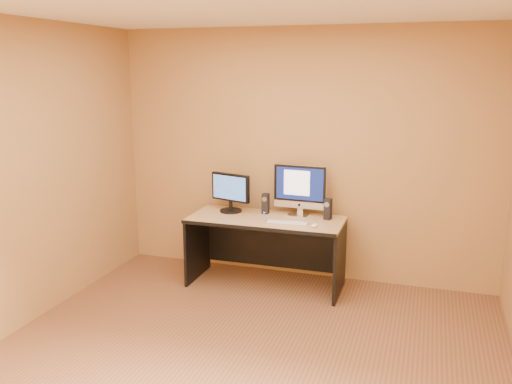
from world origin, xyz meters
TOP-DOWN VIEW (x-y plane):
  - floor at (0.00, 0.00)m, footprint 4.00×4.00m
  - walls at (0.00, 0.00)m, footprint 4.00×4.00m
  - ceiling at (0.00, 0.00)m, footprint 4.00×4.00m
  - desk at (-0.27, 1.56)m, footprint 1.55×0.68m
  - imac at (0.02, 1.77)m, footprint 0.56×0.23m
  - second_monitor at (-0.70, 1.70)m, footprint 0.51×0.35m
  - speaker_left at (-0.33, 1.74)m, footprint 0.07×0.07m
  - speaker_right at (0.33, 1.71)m, footprint 0.08×0.08m
  - keyboard at (-0.02, 1.44)m, footprint 0.42×0.14m
  - mouse at (0.26, 1.41)m, footprint 0.07×0.10m
  - cable_a at (0.04, 1.80)m, footprint 0.10×0.19m
  - cable_b at (-0.06, 1.85)m, footprint 0.10×0.15m

SIDE VIEW (x-z plane):
  - floor at x=0.00m, z-range 0.00..0.00m
  - desk at x=-0.27m, z-range 0.00..0.71m
  - cable_a at x=0.04m, z-range 0.71..0.72m
  - cable_b at x=-0.06m, z-range 0.71..0.72m
  - keyboard at x=-0.02m, z-range 0.71..0.73m
  - mouse at x=0.26m, z-range 0.71..0.75m
  - speaker_left at x=-0.33m, z-range 0.71..0.93m
  - speaker_right at x=0.33m, z-range 0.71..0.93m
  - second_monitor at x=-0.70m, z-range 0.71..1.12m
  - imac at x=0.02m, z-range 0.71..1.24m
  - walls at x=0.00m, z-range 0.00..2.60m
  - ceiling at x=0.00m, z-range 2.60..2.60m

